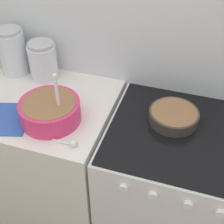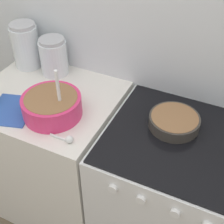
% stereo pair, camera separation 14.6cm
% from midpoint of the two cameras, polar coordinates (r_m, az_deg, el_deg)
% --- Properties ---
extents(wall_back, '(4.49, 0.05, 2.40)m').
position_cam_midpoint_polar(wall_back, '(1.63, 7.38, 14.44)').
color(wall_back, silver).
rests_on(wall_back, ground_plane).
extents(countertop_cabinet, '(0.74, 0.63, 0.90)m').
position_cam_midpoint_polar(countertop_cabinet, '(1.97, -8.24, -7.70)').
color(countertop_cabinet, silver).
rests_on(countertop_cabinet, ground_plane).
extents(stove, '(0.71, 0.65, 0.90)m').
position_cam_midpoint_polar(stove, '(1.80, 13.06, -15.13)').
color(stove, silver).
rests_on(stove, ground_plane).
extents(mixing_bowl, '(0.29, 0.29, 0.27)m').
position_cam_midpoint_polar(mixing_bowl, '(1.50, -8.24, 1.19)').
color(mixing_bowl, '#E0336B').
rests_on(mixing_bowl, countertop_cabinet).
extents(baking_pan, '(0.24, 0.24, 0.06)m').
position_cam_midpoint_polar(baking_pan, '(1.49, 14.08, -1.76)').
color(baking_pan, '#38332D').
rests_on(baking_pan, stove).
extents(storage_jar_left, '(0.16, 0.16, 0.26)m').
position_cam_midpoint_polar(storage_jar_left, '(1.89, -13.24, 11.21)').
color(storage_jar_left, silver).
rests_on(storage_jar_left, countertop_cabinet).
extents(storage_jar_middle, '(0.15, 0.15, 0.21)m').
position_cam_midpoint_polar(storage_jar_middle, '(1.80, -8.27, 9.56)').
color(storage_jar_middle, silver).
rests_on(storage_jar_middle, countertop_cabinet).
extents(recipe_page, '(0.26, 0.28, 0.01)m').
position_cam_midpoint_polar(recipe_page, '(1.61, -15.40, 0.26)').
color(recipe_page, '#3359B2').
rests_on(recipe_page, countertop_cabinet).
extents(measuring_spoon, '(0.12, 0.04, 0.04)m').
position_cam_midpoint_polar(measuring_spoon, '(1.39, -5.26, -5.04)').
color(measuring_spoon, white).
rests_on(measuring_spoon, countertop_cabinet).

